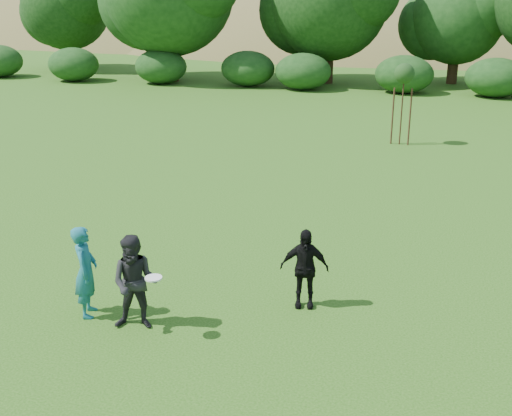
{
  "coord_description": "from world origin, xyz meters",
  "views": [
    {
      "loc": [
        3.73,
        -8.58,
        5.27
      ],
      "look_at": [
        0.0,
        3.0,
        1.1
      ],
      "focal_mm": 45.0,
      "sensor_mm": 36.0,
      "label": 1
    }
  ],
  "objects": [
    {
      "name": "player_grey",
      "position": [
        -0.98,
        -0.29,
        0.8
      ],
      "size": [
        0.9,
        0.78,
        1.6
      ],
      "primitive_type": "imported",
      "rotation": [
        0.0,
        0.0,
        0.25
      ],
      "color": "black",
      "rests_on": "ground"
    },
    {
      "name": "player_black",
      "position": [
        1.43,
        1.28,
        0.71
      ],
      "size": [
        0.89,
        0.52,
        1.43
      ],
      "primitive_type": "imported",
      "rotation": [
        0.0,
        0.0,
        0.21
      ],
      "color": "black",
      "rests_on": "ground"
    },
    {
      "name": "hillside",
      "position": [
        -0.56,
        68.45,
        -11.97
      ],
      "size": [
        150.0,
        72.0,
        52.0
      ],
      "color": "olive",
      "rests_on": "ground"
    },
    {
      "name": "ground",
      "position": [
        0.0,
        0.0,
        0.0
      ],
      "size": [
        120.0,
        120.0,
        0.0
      ],
      "primitive_type": "plane",
      "color": "#19470C",
      "rests_on": "ground"
    },
    {
      "name": "frisbee",
      "position": [
        -0.53,
        -0.51,
        1.05
      ],
      "size": [
        0.27,
        0.27,
        0.03
      ],
      "color": "white",
      "rests_on": "ground"
    },
    {
      "name": "player_teal",
      "position": [
        -1.98,
        -0.15,
        0.8
      ],
      "size": [
        0.57,
        0.68,
        1.59
      ],
      "primitive_type": "imported",
      "rotation": [
        0.0,
        0.0,
        1.96
      ],
      "color": "#196371",
      "rests_on": "ground"
    },
    {
      "name": "sapling",
      "position": [
        1.73,
        14.32,
        2.42
      ],
      "size": [
        0.7,
        0.7,
        2.85
      ],
      "color": "#382215",
      "rests_on": "ground"
    }
  ]
}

